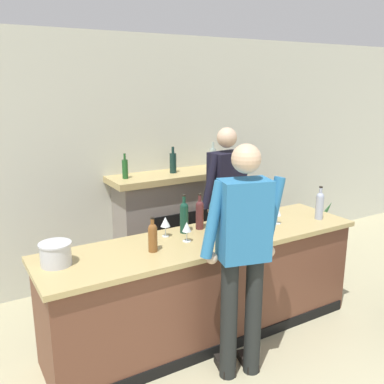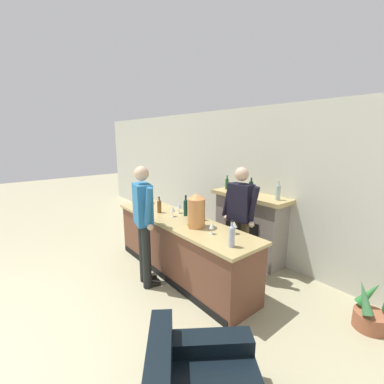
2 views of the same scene
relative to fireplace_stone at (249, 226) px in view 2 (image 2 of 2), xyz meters
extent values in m
cube|color=beige|center=(-0.40, 0.26, 0.75)|extent=(12.00, 0.07, 2.75)
cube|color=brown|center=(-0.35, -1.31, -0.18)|extent=(2.84, 0.67, 0.89)
cube|color=tan|center=(-0.35, -1.31, 0.29)|extent=(2.91, 0.74, 0.04)
cube|color=black|center=(-0.35, -1.65, -0.57)|extent=(2.78, 0.01, 0.10)
cube|color=gray|center=(0.00, 0.01, -0.05)|extent=(1.31, 0.44, 1.16)
cube|color=black|center=(0.00, -0.23, -0.19)|extent=(0.72, 0.02, 0.74)
cube|color=tan|center=(0.00, -0.01, 0.57)|extent=(1.47, 0.52, 0.07)
cylinder|color=#1D5021|center=(-0.57, -0.01, 0.70)|extent=(0.06, 0.06, 0.20)
cylinder|color=#1D5021|center=(-0.57, -0.01, 0.84)|extent=(0.03, 0.03, 0.07)
cylinder|color=#132D29|center=(0.01, -0.01, 0.72)|extent=(0.08, 0.08, 0.23)
cylinder|color=#132D29|center=(0.01, -0.01, 0.87)|extent=(0.03, 0.03, 0.08)
cylinder|color=#A2BAB5|center=(0.55, -0.01, 0.72)|extent=(0.08, 0.08, 0.23)
cylinder|color=#A2BAB5|center=(0.55, -0.01, 0.88)|extent=(0.03, 0.03, 0.08)
cube|color=black|center=(1.40, -2.79, -0.26)|extent=(0.74, 0.60, 0.73)
cube|color=black|center=(1.37, -2.34, -0.36)|extent=(0.68, 0.84, 0.52)
cylinder|color=#9C583B|center=(2.07, -0.32, -0.52)|extent=(0.35, 0.35, 0.21)
cylinder|color=#332319|center=(2.07, -0.32, -0.43)|extent=(0.32, 0.32, 0.02)
cone|color=#2E7D36|center=(2.01, -0.24, -0.24)|extent=(0.30, 0.27, 0.35)
cone|color=#3A7442|center=(2.02, -0.42, -0.21)|extent=(0.29, 0.24, 0.38)
cylinder|color=black|center=(-0.33, -1.94, -0.14)|extent=(0.13, 0.13, 0.97)
cube|color=black|center=(-0.31, -1.87, -0.59)|extent=(0.16, 0.26, 0.07)
cylinder|color=black|center=(-0.52, -1.89, -0.14)|extent=(0.13, 0.13, 0.97)
cube|color=black|center=(-0.51, -1.82, -0.59)|extent=(0.16, 0.26, 0.07)
cube|color=teal|center=(-0.43, -1.92, 0.65)|extent=(0.40, 0.30, 0.60)
cylinder|color=teal|center=(-0.20, -1.96, 0.67)|extent=(0.20, 0.08, 0.57)
sphere|color=#D1AC89|center=(-0.19, -1.94, 0.37)|extent=(0.09, 0.09, 0.09)
cylinder|color=teal|center=(-0.64, -1.84, 0.67)|extent=(0.20, 0.08, 0.57)
sphere|color=#D1AC89|center=(-0.64, -1.82, 0.37)|extent=(0.09, 0.09, 0.09)
sphere|color=#D1AC89|center=(-0.43, -1.92, 1.10)|extent=(0.21, 0.21, 0.21)
cylinder|color=#4A442A|center=(0.21, -0.65, -0.15)|extent=(0.13, 0.13, 0.96)
cube|color=black|center=(0.22, -0.72, -0.59)|extent=(0.13, 0.25, 0.07)
cylinder|color=#4A442A|center=(0.41, -0.63, -0.15)|extent=(0.13, 0.13, 0.96)
cube|color=black|center=(0.42, -0.70, -0.59)|extent=(0.13, 0.25, 0.07)
cube|color=black|center=(0.31, -0.64, 0.62)|extent=(0.38, 0.26, 0.57)
cylinder|color=black|center=(0.09, -0.69, 0.62)|extent=(0.20, 0.08, 0.57)
sphere|color=#D1AD8F|center=(0.09, -0.71, 0.32)|extent=(0.09, 0.09, 0.09)
cylinder|color=black|center=(0.54, -0.63, 0.62)|extent=(0.20, 0.08, 0.57)
sphere|color=#D1AD8F|center=(0.55, -0.65, 0.32)|extent=(0.09, 0.09, 0.09)
sphere|color=#D1AD8F|center=(0.31, -0.64, 1.05)|extent=(0.21, 0.21, 0.21)
cylinder|color=#CE8448|center=(0.07, -1.33, 0.52)|extent=(0.26, 0.26, 0.43)
cone|color=#CE8448|center=(0.07, -1.33, 0.77)|extent=(0.26, 0.26, 0.08)
cylinder|color=#B29333|center=(0.07, -1.47, 0.38)|extent=(0.02, 0.04, 0.02)
cylinder|color=silver|center=(-1.61, -1.23, 0.39)|extent=(0.22, 0.22, 0.16)
cylinder|color=silver|center=(-1.61, -1.23, 0.47)|extent=(0.24, 0.24, 0.01)
cylinder|color=#4F2324|center=(-0.29, -1.09, 0.42)|extent=(0.07, 0.07, 0.23)
sphere|color=#4F2324|center=(-0.29, -1.09, 0.54)|extent=(0.07, 0.07, 0.07)
cylinder|color=#4F2324|center=(-0.29, -1.09, 0.58)|extent=(0.03, 0.03, 0.09)
cylinder|color=black|center=(-0.29, -1.09, 0.63)|extent=(0.03, 0.03, 0.01)
cylinder|color=#133A2B|center=(-0.46, -1.11, 0.43)|extent=(0.08, 0.08, 0.24)
sphere|color=#133A2B|center=(-0.46, -1.11, 0.55)|extent=(0.07, 0.07, 0.07)
cylinder|color=#133A2B|center=(-0.46, -1.11, 0.60)|extent=(0.03, 0.03, 0.09)
cylinder|color=black|center=(-0.46, -1.11, 0.65)|extent=(0.03, 0.03, 0.01)
cylinder|color=#1D422A|center=(-0.13, -1.07, 0.40)|extent=(0.08, 0.08, 0.19)
sphere|color=#1D422A|center=(-0.13, -1.07, 0.50)|extent=(0.08, 0.08, 0.08)
cylinder|color=#1D422A|center=(-0.13, -1.07, 0.53)|extent=(0.03, 0.03, 0.07)
cylinder|color=black|center=(-0.13, -1.07, 0.58)|extent=(0.04, 0.04, 0.01)
cylinder|color=#9DA7BE|center=(0.87, -1.44, 0.42)|extent=(0.08, 0.08, 0.23)
sphere|color=#9DA7BE|center=(0.87, -1.44, 0.54)|extent=(0.07, 0.07, 0.07)
cylinder|color=#9DA7BE|center=(0.87, -1.44, 0.58)|extent=(0.03, 0.03, 0.09)
cylinder|color=black|center=(0.87, -1.44, 0.63)|extent=(0.03, 0.03, 0.01)
cylinder|color=brown|center=(-0.89, -1.36, 0.41)|extent=(0.07, 0.07, 0.19)
sphere|color=brown|center=(-0.89, -1.36, 0.50)|extent=(0.07, 0.07, 0.07)
cylinder|color=brown|center=(-0.89, -1.36, 0.54)|extent=(0.03, 0.03, 0.08)
cylinder|color=black|center=(-0.89, -1.36, 0.58)|extent=(0.03, 0.03, 0.01)
cylinder|color=silver|center=(0.42, -1.34, 0.31)|extent=(0.07, 0.07, 0.01)
cylinder|color=silver|center=(0.42, -1.34, 0.35)|extent=(0.01, 0.01, 0.07)
cone|color=silver|center=(0.42, -1.34, 0.43)|extent=(0.07, 0.07, 0.08)
cylinder|color=silver|center=(-0.55, -1.31, 0.31)|extent=(0.07, 0.07, 0.01)
cylinder|color=silver|center=(-0.55, -1.31, 0.36)|extent=(0.01, 0.01, 0.08)
cone|color=silver|center=(-0.55, -1.31, 0.44)|extent=(0.08, 0.08, 0.08)
cylinder|color=silver|center=(-0.65, -1.11, 0.31)|extent=(0.06, 0.06, 0.01)
cylinder|color=silver|center=(-0.65, -1.11, 0.36)|extent=(0.01, 0.01, 0.09)
cone|color=silver|center=(-0.65, -1.11, 0.44)|extent=(0.08, 0.08, 0.08)
cylinder|color=silver|center=(0.60, -1.09, 0.31)|extent=(0.07, 0.07, 0.01)
cylinder|color=silver|center=(0.60, -1.09, 0.36)|extent=(0.01, 0.01, 0.09)
cone|color=silver|center=(0.60, -1.09, 0.44)|extent=(0.09, 0.09, 0.08)
camera|label=1|loc=(-2.24, -4.24, 1.62)|focal=40.00mm
camera|label=2|loc=(2.81, -3.62, 1.61)|focal=24.00mm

